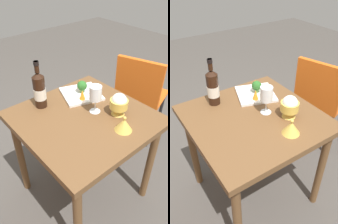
# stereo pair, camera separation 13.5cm
# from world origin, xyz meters

# --- Properties ---
(ground_plane) EXTENTS (8.00, 8.00, 0.00)m
(ground_plane) POSITION_xyz_m (0.00, 0.00, 0.00)
(ground_plane) COLOR #4C4742
(dining_table) EXTENTS (0.77, 0.77, 0.74)m
(dining_table) POSITION_xyz_m (0.00, 0.00, 0.63)
(dining_table) COLOR brown
(dining_table) RESTS_ON ground_plane
(chair_by_wall) EXTENTS (0.50, 0.50, 0.85)m
(chair_by_wall) POSITION_xyz_m (-0.17, 0.80, 0.53)
(chair_by_wall) COLOR orange
(chair_by_wall) RESTS_ON ground_plane
(wine_bottle) EXTENTS (0.08, 0.08, 0.31)m
(wine_bottle) POSITION_xyz_m (-0.26, -0.14, 0.86)
(wine_bottle) COLOR black
(wine_bottle) RESTS_ON dining_table
(wine_glass) EXTENTS (0.08, 0.08, 0.18)m
(wine_glass) POSITION_xyz_m (0.01, 0.08, 0.87)
(wine_glass) COLOR white
(wine_glass) RESTS_ON dining_table
(rice_bowl) EXTENTS (0.11, 0.11, 0.14)m
(rice_bowl) POSITION_xyz_m (0.12, 0.17, 0.81)
(rice_bowl) COLOR gold
(rice_bowl) RESTS_ON dining_table
(rice_bowl_lid) EXTENTS (0.10, 0.10, 0.09)m
(rice_bowl_lid) POSITION_xyz_m (0.24, 0.08, 0.78)
(rice_bowl_lid) COLOR gold
(rice_bowl_lid) RESTS_ON dining_table
(serving_plate) EXTENTS (0.32, 0.32, 0.02)m
(serving_plate) POSITION_xyz_m (-0.20, 0.15, 0.75)
(serving_plate) COLOR white
(serving_plate) RESTS_ON dining_table
(broccoli_floret) EXTENTS (0.07, 0.07, 0.09)m
(broccoli_floret) POSITION_xyz_m (-0.20, 0.16, 0.80)
(broccoli_floret) COLOR #729E4C
(broccoli_floret) RESTS_ON serving_plate
(carrot_garnish_left) EXTENTS (0.04, 0.04, 0.07)m
(carrot_garnish_left) POSITION_xyz_m (-0.26, 0.19, 0.79)
(carrot_garnish_left) COLOR orange
(carrot_garnish_left) RESTS_ON serving_plate
(carrot_garnish_right) EXTENTS (0.04, 0.04, 0.07)m
(carrot_garnish_right) POSITION_xyz_m (-0.13, 0.10, 0.79)
(carrot_garnish_right) COLOR orange
(carrot_garnish_right) RESTS_ON serving_plate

